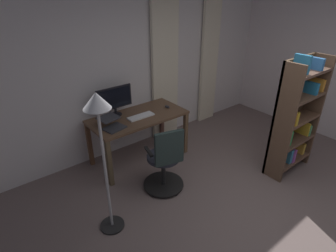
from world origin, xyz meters
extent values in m
plane|color=#6B5A56|center=(0.00, 0.00, 0.00)|extent=(6.95, 6.95, 0.00)
cube|color=silver|center=(0.00, -2.66, 1.36)|extent=(5.34, 0.10, 2.72)
cube|color=beige|center=(-1.42, -2.55, 1.22)|extent=(0.41, 0.06, 2.44)
cube|color=beige|center=(-0.34, -2.55, 1.22)|extent=(0.53, 0.06, 2.44)
cube|color=brown|center=(0.49, -2.15, 0.74)|extent=(1.46, 0.72, 0.04)
cube|color=brown|center=(-0.20, -1.83, 0.36)|extent=(0.06, 0.06, 0.72)
cube|color=brown|center=(1.18, -1.83, 0.36)|extent=(0.06, 0.06, 0.72)
cube|color=brown|center=(-0.20, -2.47, 0.36)|extent=(0.06, 0.06, 0.72)
cube|color=brown|center=(1.18, -2.47, 0.36)|extent=(0.06, 0.06, 0.72)
cylinder|color=black|center=(0.63, -1.35, 0.04)|extent=(0.56, 0.56, 0.02)
sphere|color=black|center=(0.38, -1.28, 0.03)|extent=(0.05, 0.05, 0.05)
sphere|color=black|center=(0.48, -1.57, 0.03)|extent=(0.05, 0.05, 0.05)
sphere|color=black|center=(0.79, -1.55, 0.03)|extent=(0.05, 0.05, 0.05)
sphere|color=black|center=(0.87, -1.26, 0.03)|extent=(0.05, 0.05, 0.05)
sphere|color=black|center=(0.61, -1.10, 0.03)|extent=(0.05, 0.05, 0.05)
cylinder|color=black|center=(0.63, -1.35, 0.25)|extent=(0.06, 0.06, 0.42)
cylinder|color=#232530|center=(0.63, -1.35, 0.49)|extent=(0.54, 0.54, 0.05)
cube|color=#202D2B|center=(0.68, -1.16, 0.74)|extent=(0.37, 0.15, 0.45)
cube|color=black|center=(0.82, -1.41, 0.62)|extent=(0.10, 0.24, 0.03)
cube|color=black|center=(0.43, -1.30, 0.62)|extent=(0.10, 0.24, 0.03)
cylinder|color=black|center=(0.73, -2.39, 0.76)|extent=(0.18, 0.18, 0.01)
cylinder|color=black|center=(0.73, -2.39, 0.82)|extent=(0.04, 0.04, 0.10)
cube|color=black|center=(0.73, -2.40, 1.03)|extent=(0.56, 0.03, 0.33)
cube|color=black|center=(0.73, -2.38, 1.03)|extent=(0.52, 0.01, 0.29)
cube|color=white|center=(0.48, -2.09, 0.77)|extent=(0.41, 0.14, 0.02)
cube|color=#333338|center=(0.97, -2.00, 0.77)|extent=(0.32, 0.27, 0.02)
cube|color=#333338|center=(0.99, -2.11, 0.89)|extent=(0.31, 0.27, 0.03)
ellipsoid|color=#232328|center=(-0.05, -2.12, 0.78)|extent=(0.06, 0.10, 0.04)
cube|color=brown|center=(-1.50, -0.53, 0.85)|extent=(0.04, 0.30, 1.69)
cube|color=brown|center=(-0.74, -0.53, 0.85)|extent=(0.04, 0.30, 1.69)
cube|color=brown|center=(-1.12, -0.66, 0.85)|extent=(0.79, 0.04, 1.69)
cube|color=brown|center=(-1.12, -0.53, 0.17)|extent=(0.72, 0.30, 0.04)
cube|color=brown|center=(-1.12, -0.53, 0.51)|extent=(0.72, 0.30, 0.04)
cube|color=brown|center=(-1.12, -0.53, 0.85)|extent=(0.72, 0.30, 0.04)
cube|color=brown|center=(-1.12, -0.53, 1.18)|extent=(0.72, 0.30, 0.04)
cube|color=brown|center=(-1.12, -0.53, 1.52)|extent=(0.72, 0.30, 0.04)
cube|color=gold|center=(-1.38, -0.53, 0.28)|extent=(0.06, 0.21, 0.18)
cube|color=green|center=(-0.89, -0.53, 0.63)|extent=(0.07, 0.19, 0.22)
cube|color=#C43E28|center=(-0.81, -0.53, 0.96)|extent=(0.06, 0.23, 0.19)
cube|color=teal|center=(-1.24, -0.53, 1.28)|extent=(0.06, 0.26, 0.16)
cube|color=teal|center=(-0.90, -0.53, 1.65)|extent=(0.05, 0.20, 0.23)
cube|color=teal|center=(-1.00, -0.53, 0.30)|extent=(0.06, 0.23, 0.22)
cube|color=gold|center=(-1.34, -0.53, 0.63)|extent=(0.03, 0.23, 0.20)
cube|color=gold|center=(-0.85, -0.53, 0.95)|extent=(0.06, 0.27, 0.18)
cube|color=orange|center=(-1.43, -0.53, 1.28)|extent=(0.06, 0.24, 0.17)
cube|color=#346FB3|center=(-1.20, -0.53, 1.62)|extent=(0.06, 0.27, 0.15)
cube|color=#964C9E|center=(-1.06, -0.53, 0.29)|extent=(0.06, 0.26, 0.21)
cube|color=#47905C|center=(-1.37, -0.53, 0.61)|extent=(0.04, 0.26, 0.16)
cylinder|color=black|center=(1.53, -1.16, 0.01)|extent=(0.28, 0.28, 0.02)
cylinder|color=#A5A5A8|center=(1.53, -1.16, 0.75)|extent=(0.03, 0.03, 1.50)
cone|color=silver|center=(1.53, -1.16, 1.58)|extent=(0.27, 0.27, 0.16)
camera|label=1|loc=(2.47, 1.07, 2.52)|focal=29.43mm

